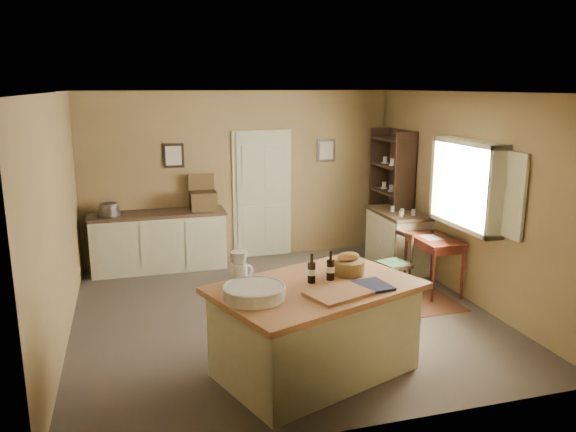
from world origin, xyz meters
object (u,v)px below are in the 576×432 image
at_px(work_island, 314,327).
at_px(writing_desk, 434,245).
at_px(right_cabinet, 397,239).
at_px(desk_chair, 393,265).
at_px(shelving_unit, 393,195).
at_px(sideboard, 159,239).

bearing_deg(work_island, writing_desk, 16.31).
height_order(work_island, right_cabinet, work_island).
distance_m(desk_chair, shelving_unit, 1.80).
bearing_deg(right_cabinet, shelving_unit, 72.92).
xyz_separation_m(work_island, right_cabinet, (2.29, 2.75, -0.02)).
bearing_deg(writing_desk, desk_chair, 175.26).
relative_size(right_cabinet, shelving_unit, 0.53).
height_order(sideboard, shelving_unit, shelving_unit).
distance_m(right_cabinet, shelving_unit, 0.79).
bearing_deg(writing_desk, work_island, -143.58).
height_order(writing_desk, shelving_unit, shelving_unit).
bearing_deg(right_cabinet, sideboard, 165.05).
bearing_deg(writing_desk, shelving_unit, 84.36).
height_order(desk_chair, right_cabinet, right_cabinet).
xyz_separation_m(right_cabinet, shelving_unit, (0.15, 0.50, 0.59)).
distance_m(work_island, shelving_unit, 4.11).
xyz_separation_m(work_island, desk_chair, (1.71, 1.74, -0.07)).
height_order(writing_desk, right_cabinet, right_cabinet).
height_order(work_island, desk_chair, work_island).
relative_size(work_island, shelving_unit, 1.06).
height_order(desk_chair, shelving_unit, shelving_unit).
xyz_separation_m(writing_desk, right_cabinet, (-0.00, 1.06, -0.21)).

